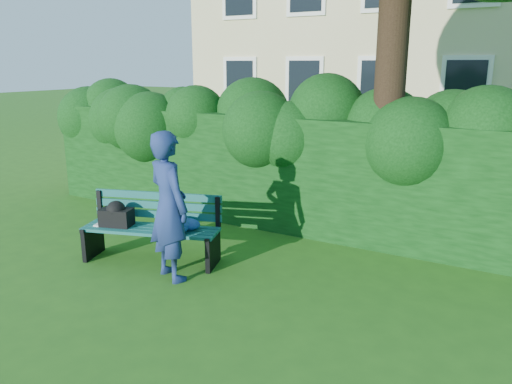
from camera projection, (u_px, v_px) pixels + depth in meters
The scene contains 4 objects.
ground at pixel (232, 275), 6.27m from camera, with size 80.00×80.00×0.00m, color #275B18.
hedge at pixel (306, 173), 7.89m from camera, with size 10.00×1.00×1.80m.
park_bench at pixel (152, 225), 6.64m from camera, with size 1.89×1.08×0.89m.
man_reading at pixel (169, 206), 6.00m from camera, with size 0.67×0.44×1.83m, color navy.
Camera 1 is at (3.15, -4.89, 2.59)m, focal length 35.00 mm.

